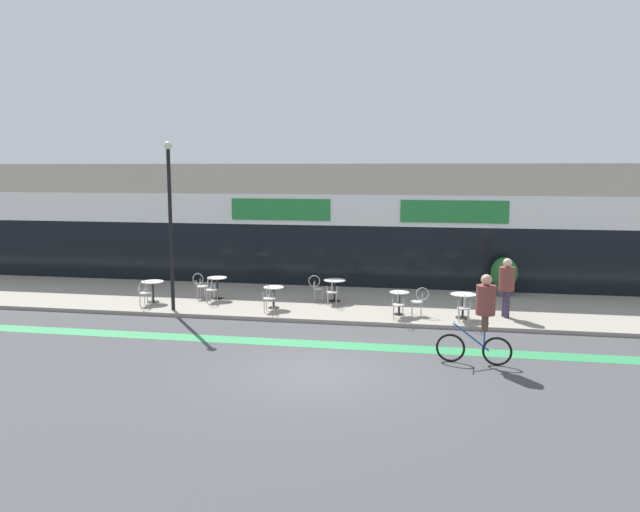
{
  "coord_description": "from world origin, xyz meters",
  "views": [
    {
      "loc": [
        2.6,
        -13.84,
        4.73
      ],
      "look_at": [
        -1.11,
        6.45,
        1.82
      ],
      "focal_mm": 35.0,
      "sensor_mm": 36.0,
      "label": 1
    }
  ],
  "objects_px": {
    "bistro_table_1": "(217,284)",
    "cafe_chair_3_near": "(332,290)",
    "cafe_chair_2_near": "(269,297)",
    "planter_pot": "(504,275)",
    "bistro_table_3": "(335,286)",
    "cafe_chair_4_side": "(419,299)",
    "cafe_chair_1_near": "(211,288)",
    "cafe_chair_4_near": "(398,303)",
    "cyclist_0": "(483,312)",
    "cafe_chair_3_side": "(317,286)",
    "cafe_chair_5_near": "(464,306)",
    "cafe_chair_0_near": "(144,291)",
    "lamp_post": "(170,215)",
    "bistro_table_0": "(153,287)",
    "bistro_table_5": "(463,301)",
    "bistro_table_4": "(399,299)",
    "pedestrian_near_end": "(507,282)",
    "bistro_table_2": "(274,293)",
    "cafe_chair_1_side": "(201,284)"
  },
  "relations": [
    {
      "from": "cafe_chair_1_side",
      "to": "cafe_chair_2_near",
      "type": "height_order",
      "value": "same"
    },
    {
      "from": "cafe_chair_1_near",
      "to": "cafe_chair_2_near",
      "type": "bearing_deg",
      "value": -110.47
    },
    {
      "from": "bistro_table_2",
      "to": "bistro_table_4",
      "type": "distance_m",
      "value": 4.16
    },
    {
      "from": "bistro_table_4",
      "to": "cyclist_0",
      "type": "bearing_deg",
      "value": -62.99
    },
    {
      "from": "cafe_chair_4_near",
      "to": "cyclist_0",
      "type": "distance_m",
      "value": 4.41
    },
    {
      "from": "cafe_chair_1_near",
      "to": "bistro_table_0",
      "type": "bearing_deg",
      "value": 102.24
    },
    {
      "from": "bistro_table_1",
      "to": "bistro_table_3",
      "type": "height_order",
      "value": "bistro_table_1"
    },
    {
      "from": "planter_pot",
      "to": "cafe_chair_4_near",
      "type": "bearing_deg",
      "value": -129.57
    },
    {
      "from": "cafe_chair_2_near",
      "to": "cafe_chair_3_near",
      "type": "bearing_deg",
      "value": -52.99
    },
    {
      "from": "bistro_table_3",
      "to": "cafe_chair_1_near",
      "type": "xyz_separation_m",
      "value": [
        -4.17,
        -0.98,
        -0.03
      ]
    },
    {
      "from": "bistro_table_1",
      "to": "cyclist_0",
      "type": "bearing_deg",
      "value": -32.83
    },
    {
      "from": "cafe_chair_3_side",
      "to": "cafe_chair_5_near",
      "type": "relative_size",
      "value": 1.0
    },
    {
      "from": "cafe_chair_0_near",
      "to": "cafe_chair_4_near",
      "type": "height_order",
      "value": "same"
    },
    {
      "from": "bistro_table_0",
      "to": "bistro_table_4",
      "type": "height_order",
      "value": "bistro_table_0"
    },
    {
      "from": "cafe_chair_5_near",
      "to": "pedestrian_near_end",
      "type": "xyz_separation_m",
      "value": [
        1.32,
        1.0,
        0.58
      ]
    },
    {
      "from": "bistro_table_1",
      "to": "cafe_chair_3_near",
      "type": "bearing_deg",
      "value": -3.72
    },
    {
      "from": "cafe_chair_1_near",
      "to": "pedestrian_near_end",
      "type": "height_order",
      "value": "pedestrian_near_end"
    },
    {
      "from": "cafe_chair_2_near",
      "to": "pedestrian_near_end",
      "type": "bearing_deg",
      "value": -85.16
    },
    {
      "from": "cafe_chair_3_near",
      "to": "cafe_chair_2_near",
      "type": "bearing_deg",
      "value": 119.97
    },
    {
      "from": "cafe_chair_0_near",
      "to": "cafe_chair_4_side",
      "type": "bearing_deg",
      "value": -82.67
    },
    {
      "from": "cafe_chair_5_near",
      "to": "cafe_chair_3_near",
      "type": "bearing_deg",
      "value": 66.08
    },
    {
      "from": "cafe_chair_1_side",
      "to": "planter_pot",
      "type": "relative_size",
      "value": 0.64
    },
    {
      "from": "cafe_chair_1_side",
      "to": "cafe_chair_2_near",
      "type": "distance_m",
      "value": 3.41
    },
    {
      "from": "bistro_table_2",
      "to": "cafe_chair_2_near",
      "type": "distance_m",
      "value": 0.63
    },
    {
      "from": "bistro_table_3",
      "to": "cafe_chair_4_side",
      "type": "height_order",
      "value": "cafe_chair_4_side"
    },
    {
      "from": "cafe_chair_3_near",
      "to": "cyclist_0",
      "type": "distance_m",
      "value": 7.05
    },
    {
      "from": "cafe_chair_3_side",
      "to": "bistro_table_2",
      "type": "bearing_deg",
      "value": -136.3
    },
    {
      "from": "bistro_table_1",
      "to": "pedestrian_near_end",
      "type": "height_order",
      "value": "pedestrian_near_end"
    },
    {
      "from": "cafe_chair_2_near",
      "to": "cafe_chair_1_side",
      "type": "bearing_deg",
      "value": 59.83
    },
    {
      "from": "bistro_table_5",
      "to": "cafe_chair_2_near",
      "type": "bearing_deg",
      "value": -176.95
    },
    {
      "from": "cafe_chair_0_near",
      "to": "planter_pot",
      "type": "height_order",
      "value": "planter_pot"
    },
    {
      "from": "cafe_chair_1_near",
      "to": "cafe_chair_4_near",
      "type": "bearing_deg",
      "value": -97.17
    },
    {
      "from": "cafe_chair_1_side",
      "to": "planter_pot",
      "type": "bearing_deg",
      "value": 16.32
    },
    {
      "from": "cafe_chair_2_near",
      "to": "planter_pot",
      "type": "distance_m",
      "value": 8.77
    },
    {
      "from": "cafe_chair_1_near",
      "to": "bistro_table_1",
      "type": "bearing_deg",
      "value": 3.31
    },
    {
      "from": "bistro_table_1",
      "to": "cafe_chair_5_near",
      "type": "relative_size",
      "value": 0.86
    },
    {
      "from": "bistro_table_2",
      "to": "cafe_chair_5_near",
      "type": "bearing_deg",
      "value": -8.59
    },
    {
      "from": "bistro_table_3",
      "to": "cafe_chair_3_side",
      "type": "bearing_deg",
      "value": -179.3
    },
    {
      "from": "bistro_table_4",
      "to": "bistro_table_5",
      "type": "height_order",
      "value": "bistro_table_5"
    },
    {
      "from": "cafe_chair_3_near",
      "to": "cafe_chair_3_side",
      "type": "relative_size",
      "value": 1.0
    },
    {
      "from": "cyclist_0",
      "to": "bistro_table_0",
      "type": "bearing_deg",
      "value": -18.46
    },
    {
      "from": "cafe_chair_0_near",
      "to": "planter_pot",
      "type": "relative_size",
      "value": 0.64
    },
    {
      "from": "cafe_chair_4_near",
      "to": "pedestrian_near_end",
      "type": "xyz_separation_m",
      "value": [
        3.29,
        0.9,
        0.58
      ]
    },
    {
      "from": "bistro_table_1",
      "to": "pedestrian_near_end",
      "type": "bearing_deg",
      "value": -5.71
    },
    {
      "from": "cafe_chair_1_near",
      "to": "cafe_chair_4_near",
      "type": "distance_m",
      "value": 6.62
    },
    {
      "from": "cafe_chair_4_side",
      "to": "lamp_post",
      "type": "relative_size",
      "value": 0.17
    },
    {
      "from": "bistro_table_5",
      "to": "cafe_chair_5_near",
      "type": "relative_size",
      "value": 0.87
    },
    {
      "from": "cafe_chair_1_near",
      "to": "cafe_chair_4_near",
      "type": "height_order",
      "value": "same"
    },
    {
      "from": "bistro_table_3",
      "to": "cafe_chair_4_near",
      "type": "distance_m",
      "value": 3.23
    },
    {
      "from": "cafe_chair_1_side",
      "to": "cafe_chair_3_near",
      "type": "bearing_deg",
      "value": 0.17
    }
  ]
}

